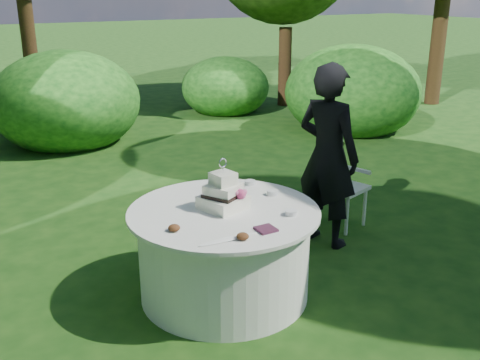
% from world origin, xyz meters
% --- Properties ---
extents(ground, '(80.00, 80.00, 0.00)m').
position_xyz_m(ground, '(0.00, 0.00, 0.00)').
color(ground, '#13390F').
rests_on(ground, ground).
extents(napkins, '(0.14, 0.14, 0.02)m').
position_xyz_m(napkins, '(0.08, -0.51, 0.78)').
color(napkins, '#471E34').
rests_on(napkins, table).
extents(feather_plume, '(0.48, 0.07, 0.01)m').
position_xyz_m(feather_plume, '(-0.24, -0.52, 0.78)').
color(feather_plume, white).
rests_on(feather_plume, table).
extents(guest, '(0.62, 0.77, 1.82)m').
position_xyz_m(guest, '(1.38, 0.43, 0.91)').
color(guest, black).
rests_on(guest, ground).
extents(table, '(1.56, 1.56, 0.77)m').
position_xyz_m(table, '(0.00, 0.00, 0.39)').
color(table, silver).
rests_on(table, ground).
extents(cake, '(0.40, 0.40, 0.43)m').
position_xyz_m(cake, '(0.02, 0.04, 0.88)').
color(cake, white).
rests_on(cake, table).
extents(chair, '(0.54, 0.54, 0.89)m').
position_xyz_m(chair, '(1.77, 0.73, 0.52)').
color(chair, silver).
rests_on(chair, ground).
extents(votives, '(0.22, 0.88, 0.04)m').
position_xyz_m(votives, '(0.48, 0.06, 0.79)').
color(votives, silver).
rests_on(votives, table).
extents(petal_cups, '(0.46, 0.47, 0.05)m').
position_xyz_m(petal_cups, '(-0.33, -0.37, 0.79)').
color(petal_cups, '#562D16').
rests_on(petal_cups, table).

